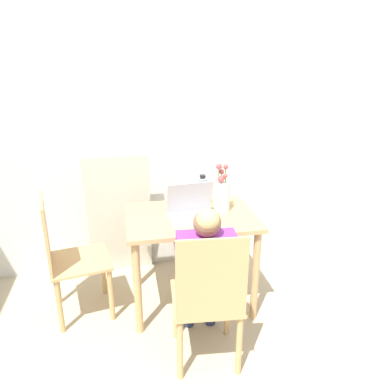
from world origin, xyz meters
The scene contains 9 objects.
wall_back centered at (0.00, 2.23, 1.25)m, with size 6.40×0.05×2.50m.
dining_table centered at (-0.01, 1.59, 0.60)m, with size 0.90×0.63×0.71m.
chair_occupied centered at (-0.03, 0.97, 0.46)m, with size 0.43×0.43×0.91m.
chair_spare centered at (-0.87, 1.60, 0.46)m, with size 0.47×0.47×0.91m.
person_seated centered at (-0.02, 1.09, 0.61)m, with size 0.37×0.45×0.99m.
laptop centered at (-0.01, 1.56, 0.77)m, with size 0.34×0.27×0.24m.
flower_vase centered at (0.22, 1.63, 0.84)m, with size 0.11×0.11×0.35m.
water_bottle centered at (0.10, 1.74, 0.83)m, with size 0.07×0.07×0.24m.
cardboard_panel centered at (-0.52, 2.09, 0.53)m, with size 0.51×0.16×1.05m.
Camera 1 is at (-0.45, -0.77, 1.77)m, focal length 35.00 mm.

